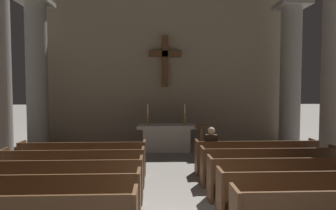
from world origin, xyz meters
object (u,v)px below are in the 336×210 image
(pew_right_row_5, at_px, (256,157))
(pew_right_row_4, at_px, (269,166))
(candlestick_right, at_px, (185,118))
(candlestick_left, at_px, (148,118))
(column_left_third, at_px, (37,78))
(column_right_third, at_px, (290,78))
(pew_left_row_5, at_px, (84,158))
(lectern, at_px, (201,142))
(pew_left_row_3, at_px, (61,181))
(altar, at_px, (166,137))
(pew_left_row_2, at_px, (43,198))
(column_right_second, at_px, (335,75))
(pew_right_row_3, at_px, (287,178))
(lone_worshipper, at_px, (211,149))
(pew_left_row_4, at_px, (74,168))
(pew_right_row_2, at_px, (311,194))

(pew_right_row_5, bearing_deg, pew_right_row_4, -90.00)
(pew_right_row_5, height_order, candlestick_right, candlestick_right)
(pew_right_row_5, bearing_deg, candlestick_left, 134.44)
(column_left_third, bearing_deg, column_right_third, 0.00)
(pew_left_row_5, height_order, lectern, lectern)
(pew_left_row_3, xyz_separation_m, pew_right_row_5, (4.79, 2.03, 0.00))
(altar, bearing_deg, column_left_third, 175.48)
(pew_right_row_5, distance_m, altar, 3.96)
(pew_left_row_2, relative_size, pew_right_row_4, 1.00)
(pew_left_row_5, height_order, column_right_second, column_right_second)
(pew_right_row_5, distance_m, candlestick_left, 4.49)
(pew_left_row_3, height_order, column_left_third, column_left_third)
(candlestick_right, bearing_deg, lectern, -69.11)
(altar, bearing_deg, column_right_second, -28.14)
(pew_right_row_3, height_order, column_left_third, column_left_third)
(lectern, bearing_deg, pew_right_row_4, -67.39)
(pew_right_row_3, height_order, lectern, lectern)
(lectern, height_order, lone_worshipper, lone_worshipper)
(column_right_third, distance_m, candlestick_left, 5.84)
(pew_left_row_4, distance_m, column_left_third, 5.70)
(pew_left_row_4, height_order, pew_right_row_3, same)
(pew_left_row_5, distance_m, pew_right_row_3, 5.20)
(pew_right_row_4, xyz_separation_m, lectern, (-1.24, 2.97, 0.07))
(pew_left_row_3, xyz_separation_m, pew_right_row_4, (4.79, 1.01, 0.00))
(pew_left_row_2, relative_size, candlestick_left, 4.36)
(pew_right_row_3, bearing_deg, lectern, 107.24)
(candlestick_left, height_order, lectern, candlestick_left)
(lectern, bearing_deg, pew_right_row_2, -76.10)
(pew_left_row_2, height_order, lectern, lectern)
(pew_left_row_2, relative_size, pew_left_row_3, 1.00)
(pew_right_row_5, distance_m, candlestick_right, 3.67)
(column_right_third, xyz_separation_m, altar, (-4.92, -0.39, -2.24))
(column_left_third, height_order, altar, column_left_third)
(pew_left_row_2, height_order, candlestick_left, candlestick_left)
(pew_right_row_2, distance_m, column_right_second, 4.94)
(pew_left_row_2, relative_size, column_right_second, 0.59)
(column_left_third, bearing_deg, candlestick_right, -3.96)
(lone_worshipper, bearing_deg, column_left_third, 149.90)
(column_left_third, xyz_separation_m, lectern, (6.08, -1.59, -2.22))
(pew_right_row_4, bearing_deg, pew_left_row_2, -157.05)
(lectern, bearing_deg, pew_right_row_5, -57.69)
(candlestick_right, bearing_deg, pew_left_row_5, -134.44)
(pew_right_row_2, relative_size, pew_right_row_4, 1.00)
(column_right_third, height_order, altar, column_right_third)
(column_right_second, bearing_deg, candlestick_right, 148.05)
(pew_right_row_4, distance_m, column_left_third, 8.92)
(pew_left_row_3, bearing_deg, pew_right_row_5, 22.95)
(pew_right_row_4, bearing_deg, candlestick_right, 112.11)
(pew_left_row_3, height_order, pew_right_row_2, same)
(pew_left_row_4, distance_m, pew_right_row_5, 4.89)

